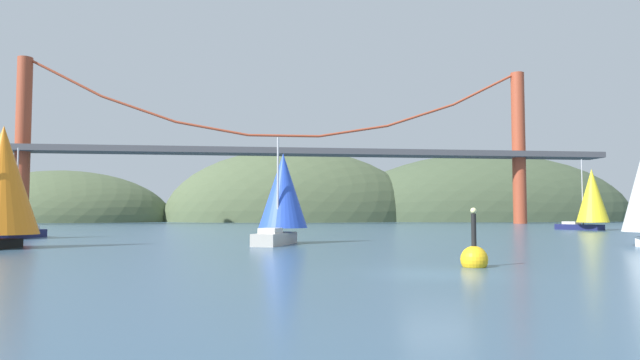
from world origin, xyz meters
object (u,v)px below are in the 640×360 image
Objects in this scene: sailboat_blue_spinnaker at (282,195)px; sailboat_yellow_sail at (591,198)px; sailboat_red_spinnaker at (9,196)px; channel_buoy at (474,258)px; sailboat_orange_sail at (1,182)px.

sailboat_yellow_sail is at bearing 33.79° from sailboat_blue_spinnaker.
sailboat_red_spinnaker is 3.00× the size of channel_buoy.
sailboat_blue_spinnaker is (22.81, -10.50, -0.22)m from sailboat_red_spinnaker.
sailboat_yellow_sail is 58.21m from channel_buoy.
channel_buoy is (-34.77, -46.53, -3.81)m from sailboat_yellow_sail.
sailboat_red_spinnaker reaches higher than sailboat_blue_spinnaker.
sailboat_yellow_sail is at bearing 53.23° from channel_buoy.
sailboat_yellow_sail is at bearing 27.87° from sailboat_orange_sail.
sailboat_blue_spinnaker is 2.85× the size of channel_buoy.
channel_buoy is at bearing -126.77° from sailboat_yellow_sail.
sailboat_orange_sail reaches higher than sailboat_red_spinnaker.
sailboat_red_spinnaker is 0.85× the size of sailboat_yellow_sail.
sailboat_blue_spinnaker is at bearing -24.72° from sailboat_red_spinnaker.
sailboat_red_spinnaker is at bearing 135.23° from channel_buoy.
sailboat_blue_spinnaker is 0.81× the size of sailboat_yellow_sail.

